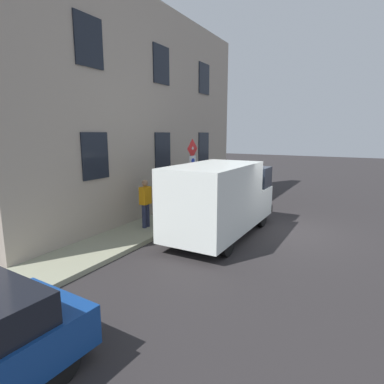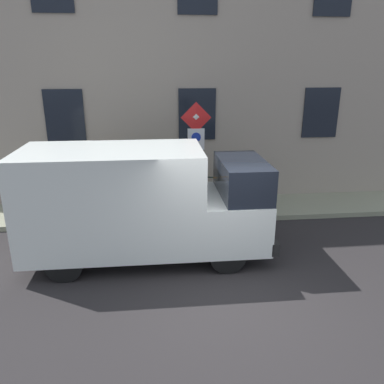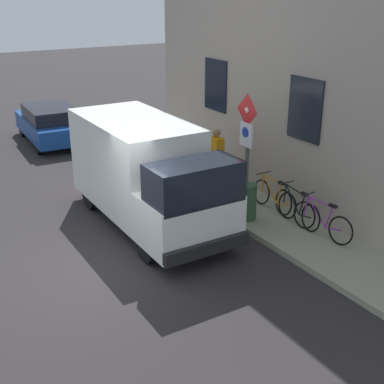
{
  "view_description": "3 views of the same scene",
  "coord_description": "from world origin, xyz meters",
  "px_view_note": "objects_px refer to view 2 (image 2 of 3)",
  "views": [
    {
      "loc": [
        -2.47,
        11.13,
        3.47
      ],
      "look_at": [
        2.86,
        1.57,
        1.42
      ],
      "focal_mm": 29.39,
      "sensor_mm": 36.0,
      "label": 1
    },
    {
      "loc": [
        -6.09,
        1.33,
        4.16
      ],
      "look_at": [
        2.63,
        0.42,
        1.2
      ],
      "focal_mm": 35.38,
      "sensor_mm": 36.0,
      "label": 2
    },
    {
      "loc": [
        -3.46,
        -9.0,
        5.48
      ],
      "look_at": [
        2.51,
        0.8,
        0.92
      ],
      "focal_mm": 48.58,
      "sensor_mm": 36.0,
      "label": 3
    }
  ],
  "objects_px": {
    "delivery_van": "(142,201)",
    "litter_bin": "(194,199)",
    "bicycle_black": "(216,191)",
    "sign_post_stacked": "(196,145)",
    "bicycle_purple": "(244,190)",
    "pedestrian": "(115,180)",
    "bicycle_orange": "(189,192)"
  },
  "relations": [
    {
      "from": "bicycle_purple",
      "to": "pedestrian",
      "type": "height_order",
      "value": "pedestrian"
    },
    {
      "from": "bicycle_purple",
      "to": "litter_bin",
      "type": "bearing_deg",
      "value": 22.81
    },
    {
      "from": "bicycle_orange",
      "to": "pedestrian",
      "type": "height_order",
      "value": "pedestrian"
    },
    {
      "from": "bicycle_orange",
      "to": "pedestrian",
      "type": "relative_size",
      "value": 1.0
    },
    {
      "from": "bicycle_purple",
      "to": "bicycle_black",
      "type": "relative_size",
      "value": 1.0
    },
    {
      "from": "bicycle_purple",
      "to": "litter_bin",
      "type": "distance_m",
      "value": 1.86
    },
    {
      "from": "bicycle_black",
      "to": "litter_bin",
      "type": "distance_m",
      "value": 1.19
    },
    {
      "from": "delivery_van",
      "to": "litter_bin",
      "type": "height_order",
      "value": "delivery_van"
    },
    {
      "from": "bicycle_black",
      "to": "sign_post_stacked",
      "type": "bearing_deg",
      "value": 58.32
    },
    {
      "from": "sign_post_stacked",
      "to": "pedestrian",
      "type": "distance_m",
      "value": 2.55
    },
    {
      "from": "delivery_van",
      "to": "bicycle_purple",
      "type": "relative_size",
      "value": 3.11
    },
    {
      "from": "delivery_van",
      "to": "bicycle_orange",
      "type": "xyz_separation_m",
      "value": [
        2.93,
        -1.31,
        -0.82
      ]
    },
    {
      "from": "bicycle_black",
      "to": "litter_bin",
      "type": "relative_size",
      "value": 1.9
    },
    {
      "from": "delivery_van",
      "to": "bicycle_black",
      "type": "relative_size",
      "value": 3.12
    },
    {
      "from": "bicycle_purple",
      "to": "bicycle_black",
      "type": "bearing_deg",
      "value": -5.53
    },
    {
      "from": "bicycle_orange",
      "to": "pedestrian",
      "type": "xyz_separation_m",
      "value": [
        -0.35,
        2.11,
        0.56
      ]
    },
    {
      "from": "bicycle_purple",
      "to": "sign_post_stacked",
      "type": "bearing_deg",
      "value": 27.13
    },
    {
      "from": "bicycle_purple",
      "to": "bicycle_orange",
      "type": "xyz_separation_m",
      "value": [
        0.0,
        1.69,
        0.0
      ]
    },
    {
      "from": "pedestrian",
      "to": "bicycle_orange",
      "type": "bearing_deg",
      "value": -80.22
    },
    {
      "from": "bicycle_purple",
      "to": "pedestrian",
      "type": "relative_size",
      "value": 1.0
    },
    {
      "from": "bicycle_purple",
      "to": "litter_bin",
      "type": "relative_size",
      "value": 1.9
    },
    {
      "from": "delivery_van",
      "to": "litter_bin",
      "type": "relative_size",
      "value": 5.93
    },
    {
      "from": "bicycle_orange",
      "to": "delivery_van",
      "type": "bearing_deg",
      "value": 67.26
    },
    {
      "from": "bicycle_black",
      "to": "delivery_van",
      "type": "bearing_deg",
      "value": 58.28
    },
    {
      "from": "delivery_van",
      "to": "bicycle_black",
      "type": "bearing_deg",
      "value": 53.93
    },
    {
      "from": "sign_post_stacked",
      "to": "litter_bin",
      "type": "relative_size",
      "value": 3.33
    },
    {
      "from": "pedestrian",
      "to": "sign_post_stacked",
      "type": "bearing_deg",
      "value": -106.44
    },
    {
      "from": "delivery_van",
      "to": "pedestrian",
      "type": "relative_size",
      "value": 3.1
    },
    {
      "from": "sign_post_stacked",
      "to": "litter_bin",
      "type": "xyz_separation_m",
      "value": [
        0.14,
        0.04,
        -1.57
      ]
    },
    {
      "from": "bicycle_purple",
      "to": "delivery_van",
      "type": "bearing_deg",
      "value": 38.9
    },
    {
      "from": "bicycle_black",
      "to": "litter_bin",
      "type": "xyz_separation_m",
      "value": [
        -0.88,
        0.79,
        0.08
      ]
    },
    {
      "from": "sign_post_stacked",
      "to": "pedestrian",
      "type": "bearing_deg",
      "value": 73.23
    }
  ]
}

